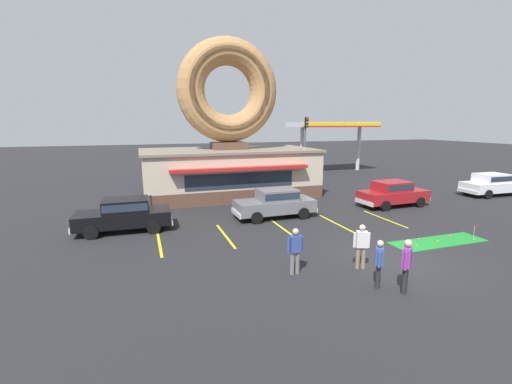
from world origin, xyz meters
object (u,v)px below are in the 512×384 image
putting_flag_pin (475,229)px  pedestrian_leather_jacket_man (379,261)px  car_white (492,184)px  trash_bin (147,203)px  car_red (393,193)px  car_grey (275,202)px  golf_ball (417,245)px  car_black (124,214)px  pedestrian_blue_sweater_man (295,249)px  pedestrian_clipboard_woman (406,263)px  traffic_light_pole (306,139)px  pedestrian_hooded_kid (361,244)px

putting_flag_pin → pedestrian_leather_jacket_man: 7.80m
car_white → trash_bin: bearing=172.0°
car_red → car_white: size_ratio=1.00×
car_grey → car_red: size_ratio=0.99×
golf_ball → car_red: size_ratio=0.01×
car_black → car_white: 25.05m
pedestrian_leather_jacket_man → pedestrian_blue_sweater_man: bearing=140.7°
car_grey → pedestrian_blue_sweater_man: (-2.13, -7.10, 0.05)m
pedestrian_clipboard_woman → car_white: bearing=30.7°
car_black → traffic_light_pole: bearing=36.6°
car_black → pedestrian_clipboard_woman: 12.67m
golf_ball → traffic_light_pole: bearing=78.5°
pedestrian_clipboard_woman → pedestrian_blue_sweater_man: bearing=139.0°
car_black → pedestrian_hooded_kid: size_ratio=2.77×
car_grey → pedestrian_hooded_kid: bearing=-87.5°
golf_ball → putting_flag_pin: size_ratio=0.08×
car_black → traffic_light_pole: 19.56m
pedestrian_hooded_kid → traffic_light_pole: (7.31, 19.02, 2.79)m
golf_ball → pedestrian_clipboard_woman: bearing=-138.1°
golf_ball → pedestrian_hooded_kid: (-3.67, -1.13, 0.87)m
pedestrian_hooded_kid → putting_flag_pin: bearing=9.6°
pedestrian_clipboard_woman → traffic_light_pole: (7.10, 20.99, 2.74)m
pedestrian_blue_sweater_man → car_white: bearing=21.3°
car_grey → golf_ball: bearing=-57.7°
golf_ball → pedestrian_leather_jacket_man: 4.80m
golf_ball → car_white: 14.80m
pedestrian_blue_sweater_man → pedestrian_hooded_kid: 2.47m
car_grey → car_red: 8.03m
car_grey → pedestrian_hooded_kid: 7.45m
golf_ball → pedestrian_clipboard_woman: (-3.46, -3.10, 0.91)m
car_white → car_red: bearing=-177.6°
car_grey → pedestrian_clipboard_woman: 9.43m
pedestrian_leather_jacket_man → pedestrian_clipboard_woman: (0.54, -0.58, 0.10)m
car_grey → car_white: bearing=1.4°
pedestrian_leather_jacket_man → putting_flag_pin: bearing=19.3°
golf_ball → trash_bin: (-10.77, 10.11, 0.45)m
golf_ball → car_red: 7.58m
pedestrian_leather_jacket_man → pedestrian_clipboard_woman: pedestrian_clipboard_woman is taller
car_black → pedestrian_hooded_kid: (8.22, -7.48, 0.04)m
pedestrian_hooded_kid → traffic_light_pole: bearing=69.0°
putting_flag_pin → pedestrian_clipboard_woman: (-6.81, -3.16, 0.53)m
golf_ball → pedestrian_blue_sweater_man: bearing=-172.7°
traffic_light_pole → pedestrian_blue_sweater_man: bearing=-117.6°
trash_bin → pedestrian_clipboard_woman: bearing=-61.0°
car_grey → pedestrian_hooded_kid: size_ratio=2.76×
pedestrian_leather_jacket_man → pedestrian_clipboard_woman: 0.80m
pedestrian_blue_sweater_man → trash_bin: (-4.65, 10.89, -0.42)m
trash_bin → car_grey: bearing=-29.3°
putting_flag_pin → trash_bin: size_ratio=0.56×
pedestrian_hooded_kid → trash_bin: (-7.10, 11.24, -0.42)m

